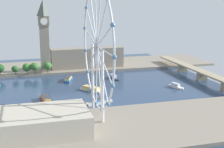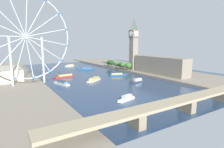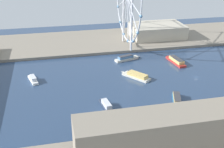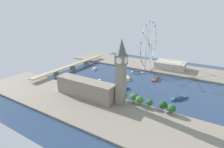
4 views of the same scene
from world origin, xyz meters
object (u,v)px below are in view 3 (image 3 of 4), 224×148
(tour_boat_2, at_px, (106,105))
(tour_boat_3, at_px, (177,100))
(tour_boat_5, at_px, (127,58))
(riverside_hall, at_px, (157,31))
(tour_boat_0, at_px, (137,76))
(parliament_block, at_px, (164,135))
(tour_boat_1, at_px, (33,79))
(tour_boat_4, at_px, (176,61))

(tour_boat_2, height_order, tour_boat_3, tour_boat_3)
(tour_boat_5, bearing_deg, riverside_hall, 30.62)
(tour_boat_0, bearing_deg, parliament_block, 133.81)
(riverside_hall, distance_m, tour_boat_1, 178.00)
(parliament_block, height_order, tour_boat_0, parliament_block)
(tour_boat_0, distance_m, tour_boat_3, 53.83)
(parliament_block, xyz_separation_m, tour_boat_3, (58.75, -35.01, -14.59))
(tour_boat_2, distance_m, tour_boat_4, 113.37)
(tour_boat_2, xyz_separation_m, tour_boat_4, (71.93, -87.63, 0.27))
(tour_boat_4, bearing_deg, riverside_hall, -12.31)
(riverside_hall, xyz_separation_m, tour_boat_5, (-62.08, 55.83, -8.81))
(parliament_block, relative_size, tour_boat_4, 2.87)
(tour_boat_1, relative_size, tour_boat_3, 0.79)
(parliament_block, bearing_deg, tour_boat_0, -8.98)
(riverside_hall, bearing_deg, parliament_block, 160.71)
(tour_boat_1, height_order, tour_boat_3, tour_boat_3)
(tour_boat_2, bearing_deg, riverside_hall, -40.63)
(riverside_hall, relative_size, tour_boat_1, 2.84)
(tour_boat_1, height_order, tour_boat_5, tour_boat_5)
(riverside_hall, height_order, tour_boat_5, riverside_hall)
(tour_boat_0, height_order, tour_boat_4, tour_boat_4)
(tour_boat_1, relative_size, tour_boat_4, 0.66)
(parliament_block, xyz_separation_m, tour_boat_2, (63.82, 20.29, -14.72))
(tour_boat_0, height_order, tour_boat_2, tour_boat_2)
(tour_boat_3, relative_size, tour_boat_5, 0.95)
(parliament_block, relative_size, riverside_hall, 1.53)
(tour_boat_1, bearing_deg, parliament_block, -163.86)
(riverside_hall, xyz_separation_m, tour_boat_3, (-157.32, 40.62, -8.74))
(riverside_hall, bearing_deg, tour_boat_3, 165.52)
(tour_boat_4, bearing_deg, tour_boat_1, 88.75)
(tour_boat_0, distance_m, tour_boat_2, 59.24)
(riverside_hall, bearing_deg, tour_boat_5, 138.04)
(tour_boat_4, bearing_deg, tour_boat_5, 62.59)
(tour_boat_3, bearing_deg, parliament_block, -11.48)
(tour_boat_0, bearing_deg, tour_boat_5, -40.42)
(tour_boat_1, bearing_deg, tour_boat_0, -113.60)
(parliament_block, relative_size, tour_boat_2, 3.94)
(parliament_block, height_order, riverside_hall, parliament_block)
(parliament_block, bearing_deg, tour_boat_2, 17.64)
(tour_boat_4, height_order, tour_boat_5, tour_boat_4)
(parliament_block, relative_size, tour_boat_0, 3.49)
(tour_boat_3, bearing_deg, riverside_hall, -175.17)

